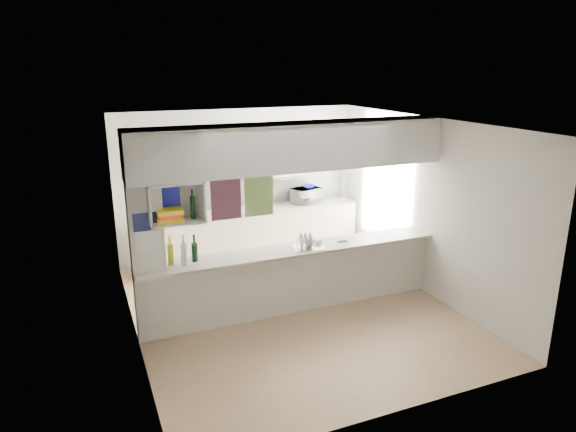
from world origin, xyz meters
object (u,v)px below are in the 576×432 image
dish_rack (309,242)px  wine_bottles (177,254)px  microwave (306,195)px  bowl (308,187)px

dish_rack → wine_bottles: size_ratio=0.89×
microwave → dish_rack: (-0.96, -2.18, -0.05)m
bowl → dish_rack: size_ratio=0.47×
dish_rack → wine_bottles: wine_bottles is taller
bowl → dish_rack: 2.38m
dish_rack → wine_bottles: bearing=-171.4°
bowl → microwave: bearing=133.4°
microwave → wine_bottles: (-2.72, -2.11, 0.00)m
wine_bottles → microwave: bearing=37.9°
microwave → dish_rack: bearing=49.5°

